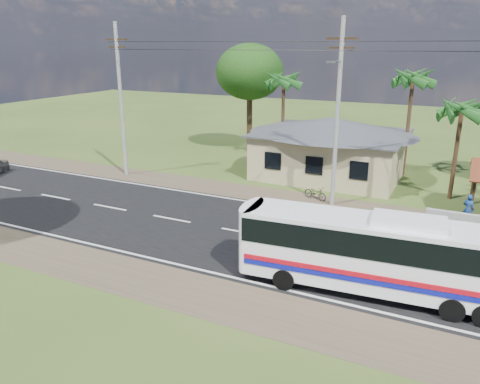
# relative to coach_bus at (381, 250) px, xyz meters

# --- Properties ---
(ground) EXTENTS (120.00, 120.00, 0.00)m
(ground) POSITION_rel_coach_bus_xyz_m (-7.55, 3.32, -1.91)
(ground) COLOR #344D1B
(ground) RESTS_ON ground
(road) EXTENTS (120.00, 16.00, 0.03)m
(road) POSITION_rel_coach_bus_xyz_m (-7.55, 3.32, -1.90)
(road) COLOR black
(road) RESTS_ON ground
(house) EXTENTS (12.40, 10.00, 5.00)m
(house) POSITION_rel_coach_bus_xyz_m (-6.55, 16.32, 0.73)
(house) COLOR tan
(house) RESTS_ON ground
(utility_poles) EXTENTS (32.80, 2.22, 11.00)m
(utility_poles) POSITION_rel_coach_bus_xyz_m (-4.88, 9.81, 3.86)
(utility_poles) COLOR #9E9E99
(utility_poles) RESTS_ON ground
(palm_near) EXTENTS (2.80, 2.80, 6.70)m
(palm_near) POSITION_rel_coach_bus_xyz_m (1.95, 14.32, 3.80)
(palm_near) COLOR #47301E
(palm_near) RESTS_ON ground
(palm_mid) EXTENTS (2.80, 2.80, 8.20)m
(palm_mid) POSITION_rel_coach_bus_xyz_m (-1.55, 18.82, 5.25)
(palm_mid) COLOR #47301E
(palm_mid) RESTS_ON ground
(palm_far) EXTENTS (2.80, 2.80, 7.70)m
(palm_far) POSITION_rel_coach_bus_xyz_m (-11.55, 19.32, 4.77)
(palm_far) COLOR #47301E
(palm_far) RESTS_ON ground
(tree_behind_house) EXTENTS (6.00, 6.00, 9.61)m
(tree_behind_house) POSITION_rel_coach_bus_xyz_m (-15.55, 21.32, 5.21)
(tree_behind_house) COLOR #47301E
(tree_behind_house) RESTS_ON ground
(coach_bus) EXTENTS (10.91, 3.16, 3.34)m
(coach_bus) POSITION_rel_coach_bus_xyz_m (0.00, 0.00, 0.00)
(coach_bus) COLOR white
(coach_bus) RESTS_ON ground
(motorcycle) EXTENTS (1.78, 1.17, 0.89)m
(motorcycle) POSITION_rel_coach_bus_xyz_m (-5.78, 10.33, -1.47)
(motorcycle) COLOR black
(motorcycle) RESTS_ON ground
(person) EXTENTS (0.70, 0.55, 1.67)m
(person) POSITION_rel_coach_bus_xyz_m (3.02, 10.04, -1.08)
(person) COLOR navy
(person) RESTS_ON ground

